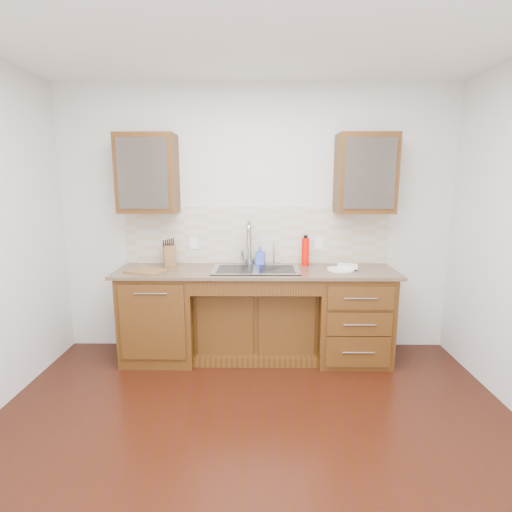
{
  "coord_description": "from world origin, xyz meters",
  "views": [
    {
      "loc": [
        0.04,
        -2.35,
        1.78
      ],
      "look_at": [
        0.0,
        1.4,
        1.05
      ],
      "focal_mm": 28.0,
      "sensor_mm": 36.0,
      "label": 1
    }
  ],
  "objects_px": {
    "soap_bottle": "(260,255)",
    "knife_block": "(170,255)",
    "plate": "(341,269)",
    "cutting_board": "(146,271)",
    "water_bottle": "(305,252)"
  },
  "relations": [
    {
      "from": "soap_bottle",
      "to": "plate",
      "type": "relative_size",
      "value": 0.71
    },
    {
      "from": "water_bottle",
      "to": "knife_block",
      "type": "distance_m",
      "value": 1.38
    },
    {
      "from": "water_bottle",
      "to": "cutting_board",
      "type": "distance_m",
      "value": 1.57
    },
    {
      "from": "plate",
      "to": "water_bottle",
      "type": "bearing_deg",
      "value": 147.42
    },
    {
      "from": "knife_block",
      "to": "cutting_board",
      "type": "relative_size",
      "value": 0.6
    },
    {
      "from": "water_bottle",
      "to": "plate",
      "type": "relative_size",
      "value": 1.07
    },
    {
      "from": "water_bottle",
      "to": "plate",
      "type": "xyz_separation_m",
      "value": [
        0.32,
        -0.2,
        -0.13
      ]
    },
    {
      "from": "plate",
      "to": "cutting_board",
      "type": "relative_size",
      "value": 0.75
    },
    {
      "from": "plate",
      "to": "cutting_board",
      "type": "bearing_deg",
      "value": -177.34
    },
    {
      "from": "cutting_board",
      "to": "water_bottle",
      "type": "bearing_deg",
      "value": 10.72
    },
    {
      "from": "water_bottle",
      "to": "cutting_board",
      "type": "xyz_separation_m",
      "value": [
        -1.54,
        -0.29,
        -0.13
      ]
    },
    {
      "from": "soap_bottle",
      "to": "knife_block",
      "type": "relative_size",
      "value": 0.89
    },
    {
      "from": "soap_bottle",
      "to": "knife_block",
      "type": "distance_m",
      "value": 0.92
    },
    {
      "from": "plate",
      "to": "cutting_board",
      "type": "distance_m",
      "value": 1.86
    },
    {
      "from": "cutting_board",
      "to": "knife_block",
      "type": "bearing_deg",
      "value": 62.64
    }
  ]
}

